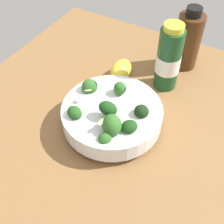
% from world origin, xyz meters
% --- Properties ---
extents(ground_plane, '(0.72, 0.72, 0.05)m').
position_xyz_m(ground_plane, '(0.00, 0.00, -0.02)').
color(ground_plane, brown).
extents(bowl_of_broccoli, '(0.20, 0.20, 0.09)m').
position_xyz_m(bowl_of_broccoli, '(-0.01, -0.02, 0.03)').
color(bowl_of_broccoli, white).
rests_on(bowl_of_broccoli, ground_plane).
extents(lemon_wedge, '(0.05, 0.08, 0.04)m').
position_xyz_m(lemon_wedge, '(-0.07, 0.13, 0.02)').
color(lemon_wedge, yellow).
rests_on(lemon_wedge, ground_plane).
extents(bottle_tall, '(0.06, 0.06, 0.15)m').
position_xyz_m(bottle_tall, '(0.05, 0.25, 0.07)').
color(bottle_tall, '#472814').
rests_on(bottle_tall, ground_plane).
extents(bottle_short, '(0.05, 0.05, 0.16)m').
position_xyz_m(bottle_short, '(0.04, 0.16, 0.07)').
color(bottle_short, '#194723').
rests_on(bottle_short, ground_plane).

